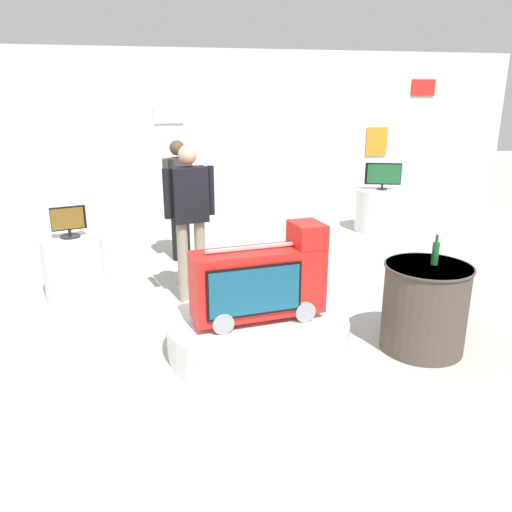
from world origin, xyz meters
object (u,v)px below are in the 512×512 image
Objects in this scene: novelty_firetruck_tv at (261,282)px; display_pedestal_center_rear at (74,267)px; main_display_pedestal at (258,334)px; bottle_on_side_table at (435,253)px; shopper_browsing_near_truck at (179,191)px; tv_on_center_rear at (68,222)px; shopper_browsing_rear at (190,212)px; display_pedestal_left_rear at (380,210)px; side_table_round at (425,307)px; tv_on_left_rear at (383,175)px.

novelty_firetruck_tv is 1.70× the size of display_pedestal_center_rear.
bottle_on_side_table reaches higher than main_display_pedestal.
shopper_browsing_near_truck is (-0.51, 2.91, 0.31)m from novelty_firetruck_tv.
bottle_on_side_table is 0.16× the size of shopper_browsing_near_truck.
display_pedestal_center_rear is 1.91× the size of tv_on_center_rear.
tv_on_center_rear is at bearing 164.09° from shopper_browsing_rear.
side_table_round is at bearing -110.12° from display_pedestal_left_rear.
display_pedestal_left_rear is 2.30× the size of tv_on_center_rear.
display_pedestal_left_rear is (2.95, 3.77, 0.20)m from main_display_pedestal.
novelty_firetruck_tv is 2.97m from shopper_browsing_near_truck.
display_pedestal_left_rear is 4.31m from side_table_round.
shopper_browsing_near_truck is (-0.49, 2.90, 0.81)m from main_display_pedestal.
bottle_on_side_table is at bearing -57.45° from shopper_browsing_near_truck.
display_pedestal_left_rear is at bearing 69.88° from side_table_round.
shopper_browsing_rear is (-2.00, 1.58, 0.11)m from bottle_on_side_table.
shopper_browsing_rear is at bearing -16.07° from display_pedestal_center_rear.
display_pedestal_center_rear is at bearing 149.37° from bottle_on_side_table.
novelty_firetruck_tv is 4.79m from tv_on_left_rear.
display_pedestal_left_rear is at bearing 35.56° from shopper_browsing_rear.
main_display_pedestal is 2.30× the size of display_pedestal_center_rear.
display_pedestal_center_rear reaches higher than main_display_pedestal.
tv_on_left_rear is at bearing 52.16° from novelty_firetruck_tv.
tv_on_left_rear is 3.55m from shopper_browsing_near_truck.
main_display_pedestal is 2.04× the size of side_table_round.
shopper_browsing_rear is (-1.94, 1.60, 0.61)m from side_table_round.
shopper_browsing_rear is at bearing 109.59° from main_display_pedestal.
tv_on_left_rear is at bearing 23.56° from display_pedestal_center_rear.
display_pedestal_center_rear is 3.81m from side_table_round.
display_pedestal_left_rear is 1.48× the size of tv_on_left_rear.
display_pedestal_left_rear is at bearing 52.21° from novelty_firetruck_tv.
bottle_on_side_table is at bearing -9.65° from novelty_firetruck_tv.
shopper_browsing_near_truck is 1.58m from shopper_browsing_rear.
display_pedestal_center_rear is 0.88× the size of side_table_round.
main_display_pedestal is at bearing -128.06° from display_pedestal_left_rear.
display_pedestal_center_rear is (-1.81, 1.71, -0.30)m from novelty_firetruck_tv.
side_table_round is 0.46× the size of shopper_browsing_rear.
side_table_round is (3.25, -1.98, 0.05)m from display_pedestal_center_rear.
main_display_pedestal is 2.47m from display_pedestal_center_rear.
main_display_pedestal is 2.57m from tv_on_center_rear.
novelty_firetruck_tv reaches higher than display_pedestal_center_rear.
display_pedestal_left_rear is 5.17m from display_pedestal_center_rear.
display_pedestal_center_rear is at bearing -137.11° from shopper_browsing_near_truck.
main_display_pedestal is 4.41× the size of tv_on_center_rear.
bottle_on_side_table reaches higher than display_pedestal_left_rear.
novelty_firetruck_tv is 1.41× the size of display_pedestal_left_rear.
side_table_round is (3.25, -1.97, -0.48)m from tv_on_center_rear.
tv_on_left_rear reaches higher than bottle_on_side_table.
display_pedestal_left_rear is 3.60m from shopper_browsing_near_truck.
bottle_on_side_table is (1.50, -0.26, 0.25)m from novelty_firetruck_tv.
bottle_on_side_table is at bearing -30.63° from display_pedestal_center_rear.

